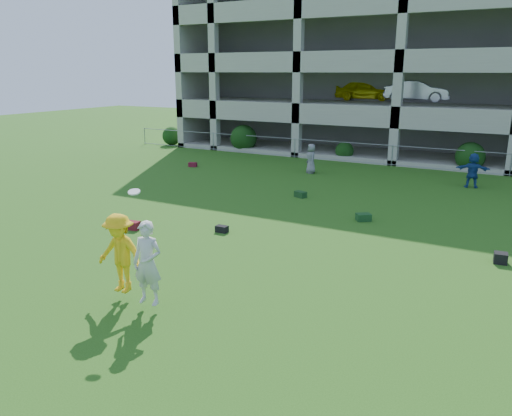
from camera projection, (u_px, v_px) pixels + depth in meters
The scene contains 13 objects.
ground at pixel (196, 292), 12.11m from camera, with size 100.00×100.00×0.00m, color #235114.
bystander_c at pixel (311, 159), 26.01m from camera, with size 0.75×0.49×1.54m, color gray.
bystander_d at pixel (473, 170), 22.77m from camera, with size 1.48×0.47×1.60m, color navy.
bag_red_a at pixel (132, 225), 16.88m from camera, with size 0.55×0.30×0.28m, color #540E1A.
bag_black_b at pixel (222, 229), 16.58m from camera, with size 0.40×0.25×0.22m, color black.
bag_green_c at pixel (363, 217), 17.85m from camera, with size 0.50×0.35×0.26m, color #143919.
crate_d at pixel (501, 258), 13.90m from camera, with size 0.35×0.35×0.30m, color black.
bag_red_f at pixel (193, 165), 27.91m from camera, with size 0.45×0.28×0.24m, color #5C0F21.
bag_green_g at pixel (300, 194), 21.18m from camera, with size 0.50×0.30×0.25m, color #123219.
frisbee_contest at pixel (127, 256), 11.28m from camera, with size 1.90×0.75×2.50m.
parking_garage at pixel (429, 58), 33.94m from camera, with size 30.00×14.00×12.00m.
fence at pixel (392, 155), 28.02m from camera, with size 36.06×0.06×1.20m.
shrub_row at pixel (484, 143), 26.25m from camera, with size 34.38×2.52×3.50m.
Camera 1 is at (6.62, -9.06, 5.19)m, focal length 35.00 mm.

